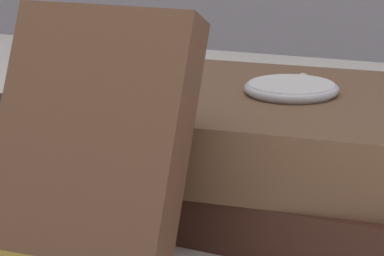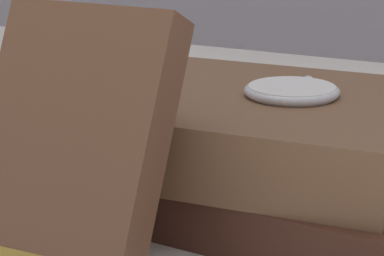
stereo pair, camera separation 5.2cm
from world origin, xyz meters
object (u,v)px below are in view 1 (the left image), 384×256
at_px(pocket_watch, 292,88).
at_px(book_flat_top, 217,122).
at_px(book_flat_bottom, 230,173).
at_px(book_leaning_front, 89,157).

bearing_deg(pocket_watch, book_flat_top, -170.85).
xyz_separation_m(book_flat_bottom, book_flat_top, (-0.01, -0.01, 0.03)).
relative_size(book_flat_bottom, pocket_watch, 4.56).
distance_m(book_flat_top, pocket_watch, 0.05).
height_order(book_leaning_front, pocket_watch, book_leaning_front).
bearing_deg(pocket_watch, book_leaning_front, -117.24).
bearing_deg(book_flat_top, pocket_watch, 6.59).
bearing_deg(book_flat_bottom, pocket_watch, 0.30).
height_order(book_flat_bottom, book_leaning_front, book_leaning_front).
distance_m(book_flat_bottom, book_flat_top, 0.04).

